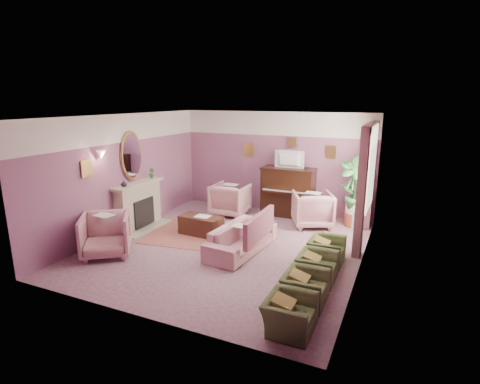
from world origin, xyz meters
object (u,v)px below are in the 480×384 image
at_px(olive_chair_a, 290,309).
at_px(olive_chair_d, 327,246).
at_px(floral_armchair_right, 312,207).
at_px(olive_chair_c, 317,263).
at_px(floral_armchair_front, 105,233).
at_px(side_table, 356,212).
at_px(floral_armchair_left, 230,198).
at_px(piano, 288,192).
at_px(coffee_table, 201,225).
at_px(television, 288,158).
at_px(olive_chair_b, 305,283).
at_px(sofa, 242,233).

distance_m(olive_chair_a, olive_chair_d, 2.46).
xyz_separation_m(floral_armchair_right, olive_chair_c, (0.78, -2.85, -0.16)).
xyz_separation_m(floral_armchair_front, side_table, (4.41, 4.03, -0.13)).
relative_size(floral_armchair_left, floral_armchair_front, 1.00).
bearing_deg(olive_chair_a, floral_armchair_front, 167.30).
relative_size(piano, olive_chair_c, 1.87).
xyz_separation_m(piano, coffee_table, (-1.42, -2.30, -0.43)).
height_order(floral_armchair_left, olive_chair_d, floral_armchair_left).
bearing_deg(television, floral_armchair_left, -159.31).
height_order(olive_chair_a, olive_chair_c, same).
bearing_deg(olive_chair_b, side_table, 86.99).
bearing_deg(floral_armchair_front, olive_chair_a, -12.70).
relative_size(coffee_table, sofa, 0.51).
xyz_separation_m(coffee_table, floral_armchair_left, (-0.04, 1.70, 0.26)).
relative_size(floral_armchair_front, olive_chair_c, 1.29).
xyz_separation_m(coffee_table, olive_chair_b, (3.03, -1.97, 0.10)).
xyz_separation_m(coffee_table, olive_chair_d, (3.03, -0.33, 0.10)).
xyz_separation_m(television, sofa, (-0.13, -2.76, -1.21)).
height_order(coffee_table, olive_chair_d, olive_chair_d).
bearing_deg(sofa, television, 87.21).
distance_m(piano, olive_chair_d, 3.10).
relative_size(piano, olive_chair_a, 1.87).
xyz_separation_m(floral_armchair_right, olive_chair_a, (0.78, -4.49, -0.16)).
relative_size(piano, floral_armchair_right, 1.45).
xyz_separation_m(television, olive_chair_c, (1.61, -3.40, -1.28)).
height_order(piano, side_table, piano).
bearing_deg(sofa, piano, 87.26).
distance_m(floral_armchair_front, side_table, 5.98).
height_order(television, floral_armchair_right, television).
xyz_separation_m(floral_armchair_right, floral_armchair_front, (-3.42, -3.55, 0.00)).
relative_size(piano, side_table, 2.00).
distance_m(coffee_table, olive_chair_a, 4.12).
bearing_deg(coffee_table, olive_chair_c, -20.87).
height_order(coffee_table, floral_armchair_front, floral_armchair_front).
relative_size(olive_chair_d, side_table, 1.07).
bearing_deg(television, coffee_table, -122.22).
height_order(olive_chair_c, side_table, side_table).
xyz_separation_m(television, olive_chair_b, (1.61, -4.22, -1.28)).
bearing_deg(piano, floral_armchair_front, -121.93).
height_order(television, sofa, television).
relative_size(sofa, olive_chair_a, 2.60).
bearing_deg(piano, side_table, -3.59).
relative_size(television, floral_armchair_right, 0.83).
xyz_separation_m(olive_chair_a, olive_chair_d, (0.00, 2.46, 0.00)).
distance_m(floral_armchair_right, floral_armchair_front, 4.93).
relative_size(olive_chair_a, olive_chair_b, 1.00).
bearing_deg(olive_chair_c, coffee_table, 159.13).
bearing_deg(coffee_table, olive_chair_b, -33.11).
height_order(piano, olive_chair_b, piano).
relative_size(floral_armchair_left, olive_chair_d, 1.29).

